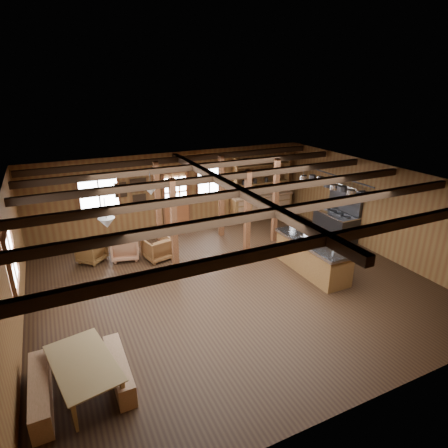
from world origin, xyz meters
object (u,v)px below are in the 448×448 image
Objects in this scene: commercial_range at (337,221)px; armchair_c at (125,247)px; armchair_b at (157,248)px; armchair_a at (91,252)px; kitchen_island at (312,256)px; dining_table at (87,375)px.

armchair_c is (-6.86, 1.52, -0.26)m from commercial_range.
commercial_range reaches higher than armchair_b.
kitchen_island is at bearing 105.50° from armchair_a.
armchair_b is at bearing 116.13° from armchair_a.
dining_table is at bearing 85.13° from armchair_c.
armchair_c is (0.96, -0.20, 0.05)m from armchair_a.
armchair_c is at bearing -40.85° from armchair_b.
armchair_a is at bearing -32.59° from armchair_b.
armchair_a is at bearing -18.54° from dining_table.
armchair_b is at bearing 144.23° from kitchen_island.
kitchen_island is 3.57× the size of armchair_a.
commercial_range is at bearing 157.64° from armchair_b.
commercial_range is (2.27, 1.59, 0.15)m from kitchen_island.
dining_table is 2.22× the size of armchair_b.
armchair_c reaches higher than armchair_b.
armchair_b is 0.94× the size of armchair_c.
armchair_a is 0.87× the size of armchair_c.
armchair_a is at bearing 167.56° from commercial_range.
armchair_b is at bearing 170.04° from commercial_range.
armchair_a is 1.96m from armchair_b.
armchair_c is at bearing 167.48° from commercial_range.
kitchen_island is 3.28× the size of armchair_b.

